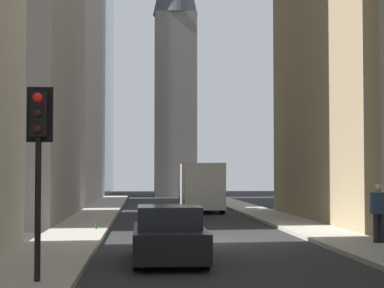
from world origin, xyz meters
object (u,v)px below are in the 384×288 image
pedestrian (378,211)px  discarded_bottle (96,226)px  delivery_truck (201,187)px  sedan_black (169,236)px  traffic_light_foreground (38,137)px

pedestrian → discarded_bottle: 10.73m
delivery_truck → sedan_black: size_ratio=1.50×
sedan_black → pedestrian: 7.22m
sedan_black → discarded_bottle: (8.99, 2.42, -0.42)m
pedestrian → sedan_black: bearing=115.5°
pedestrian → discarded_bottle: size_ratio=6.60×
traffic_light_foreground → discarded_bottle: bearing=-1.4°
delivery_truck → discarded_bottle: delivery_truck is taller
sedan_black → delivery_truck: bearing=-6.8°
pedestrian → discarded_bottle: pedestrian is taller
pedestrian → traffic_light_foreground: bearing=126.9°
traffic_light_foreground → sedan_black: bearing=-35.5°
discarded_bottle → pedestrian: bearing=-123.5°
sedan_black → discarded_bottle: sedan_black is taller
delivery_truck → pedestrian: (-20.23, -3.70, -0.35)m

